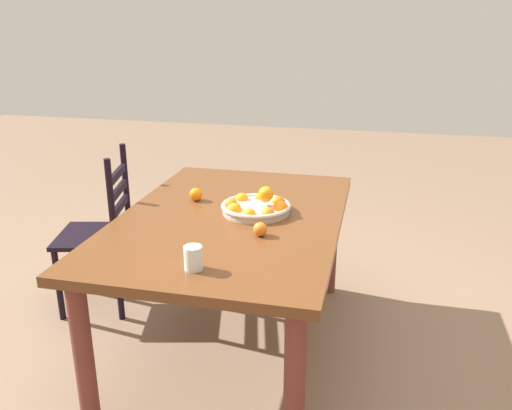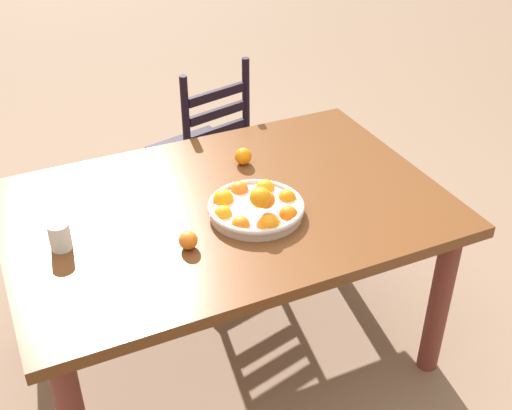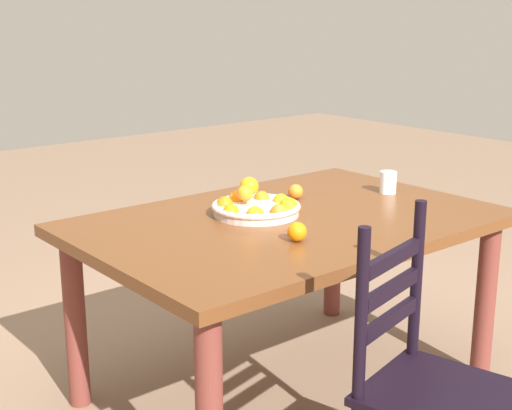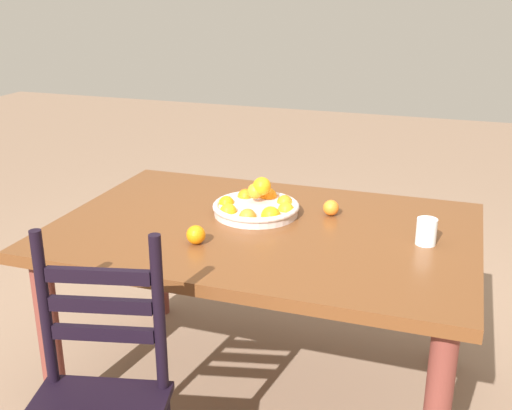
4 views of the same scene
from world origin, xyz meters
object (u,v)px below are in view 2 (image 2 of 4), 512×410
Objects in this scene: orange_loose_1 at (243,156)px; dining_table at (226,225)px; orange_loose_0 at (188,240)px; drinking_glass at (60,236)px; fruit_bowl at (256,207)px; chair_near_window at (204,154)px.

dining_table is at bearing -126.28° from orange_loose_1.
orange_loose_0 is 0.92× the size of orange_loose_1.
orange_loose_0 is 0.66× the size of drinking_glass.
dining_table is 0.62m from drinking_glass.
orange_loose_0 is (-0.22, -0.20, 0.13)m from dining_table.
drinking_glass is (-0.61, -0.02, 0.14)m from dining_table.
orange_loose_0 is at bearing -137.63° from dining_table.
dining_table is 0.19m from fruit_bowl.
orange_loose_0 is at bearing -131.89° from orange_loose_1.
orange_loose_1 is 0.83m from drinking_glass.
fruit_bowl reaches higher than orange_loose_0.
fruit_bowl is at bearing -106.94° from orange_loose_1.
dining_table is at bearing 1.89° from drinking_glass.
chair_near_window is 10.02× the size of drinking_glass.
chair_near_window is at bearing 46.58° from drinking_glass.
dining_table is at bearing 61.45° from chair_near_window.
dining_table is 23.23× the size of orange_loose_1.
drinking_glass is at bearing 171.96° from fruit_bowl.
dining_table is at bearing 121.06° from fruit_bowl.
orange_loose_1 is (0.18, 0.24, 0.13)m from dining_table.
orange_loose_1 is at bearing 18.58° from drinking_glass.
chair_near_window is 2.75× the size of fruit_bowl.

